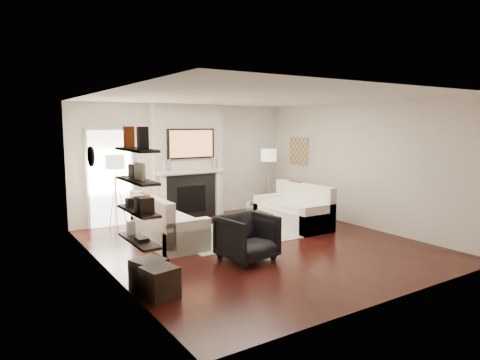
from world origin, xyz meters
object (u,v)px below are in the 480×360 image
loveseat_left_base (169,232)px  loveseat_right_base (292,217)px  ottoman_near (149,273)px  armchair (247,235)px  lamp_right_shade (269,155)px  lamp_left_shade (115,162)px  coffee_table (243,216)px

loveseat_left_base → loveseat_right_base: same height
loveseat_right_base → ottoman_near: 4.30m
armchair → lamp_right_shade: bearing=41.1°
armchair → lamp_left_shade: bearing=103.1°
armchair → loveseat_right_base: bearing=26.2°
coffee_table → ottoman_near: coffee_table is taller
lamp_left_shade → lamp_right_shade: same height
loveseat_left_base → loveseat_right_base: (2.83, -0.21, 0.00)m
lamp_left_shade → ottoman_near: 3.74m
loveseat_left_base → loveseat_right_base: bearing=-4.2°
coffee_table → armchair: (-0.81, -1.34, 0.02)m
loveseat_right_base → lamp_right_shade: 2.14m
armchair → lamp_right_shade: 4.22m
loveseat_right_base → lamp_left_shade: bearing=152.0°
ottoman_near → lamp_left_shade: bearing=79.9°
lamp_left_shade → ottoman_near: (-0.62, -3.47, -1.25)m
loveseat_right_base → lamp_right_shade: size_ratio=4.50×
loveseat_left_base → armchair: size_ratio=2.16×
coffee_table → armchair: size_ratio=1.32×
loveseat_right_base → lamp_right_shade: bearing=70.9°
ottoman_near → loveseat_left_base: bearing=59.7°
coffee_table → ottoman_near: bearing=-148.2°
coffee_table → lamp_left_shade: bearing=137.1°
lamp_right_shade → loveseat_left_base: bearing=-157.1°
coffee_table → ottoman_near: 3.08m
loveseat_right_base → lamp_left_shade: (-3.33, 1.77, 1.24)m
loveseat_left_base → ottoman_near: loveseat_left_base is taller
loveseat_left_base → lamp_right_shade: bearing=22.9°
loveseat_right_base → coffee_table: (-1.33, -0.08, 0.19)m
loveseat_right_base → armchair: 2.58m
loveseat_left_base → lamp_right_shade: (3.41, 1.44, 1.24)m
loveseat_right_base → armchair: size_ratio=2.16×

